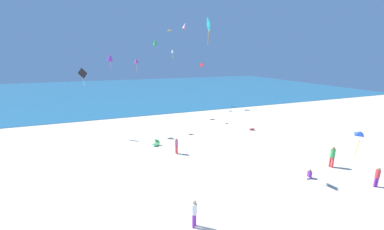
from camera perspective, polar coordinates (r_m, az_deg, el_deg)
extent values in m
plane|color=beige|center=(21.84, -3.15, -9.47)|extent=(120.00, 120.00, 0.00)
cube|color=#236084|center=(65.43, -15.75, 5.83)|extent=(120.00, 60.00, 0.05)
cube|color=#2D9956|center=(23.94, -8.85, -7.03)|extent=(0.74, 0.73, 0.03)
cube|color=#2D9956|center=(24.09, -8.46, -6.33)|extent=(0.51, 0.53, 0.44)
cylinder|color=#B7B7BC|center=(23.71, -8.59, -7.45)|extent=(0.02, 0.02, 0.17)
cylinder|color=#B7B7BC|center=(23.97, -9.55, -7.25)|extent=(0.02, 0.02, 0.17)
cube|color=red|center=(29.55, 14.35, -3.33)|extent=(0.57, 0.46, 0.24)
cube|color=white|center=(29.51, 14.37, -3.08)|extent=(0.58, 0.47, 0.04)
cylinder|color=purple|center=(13.47, 0.74, -24.00)|extent=(0.14, 0.14, 0.77)
cylinder|color=purple|center=(13.35, 0.35, -24.41)|extent=(0.14, 0.14, 0.77)
cylinder|color=white|center=(13.00, 0.56, -21.86)|extent=(0.44, 0.44, 0.58)
sphere|color=tan|center=(12.78, 0.56, -20.45)|extent=(0.21, 0.21, 0.21)
cylinder|color=purple|center=(20.95, 38.37, -12.65)|extent=(0.13, 0.13, 0.72)
cylinder|color=purple|center=(20.85, 38.03, -12.71)|extent=(0.13, 0.13, 0.72)
cylinder|color=red|center=(20.66, 38.46, -11.11)|extent=(0.36, 0.36, 0.54)
sphere|color=#A87A5B|center=(20.53, 38.61, -10.19)|extent=(0.20, 0.20, 0.20)
cylinder|color=red|center=(22.27, 31.03, -9.87)|extent=(0.15, 0.15, 0.87)
cylinder|color=red|center=(22.35, 30.58, -9.73)|extent=(0.15, 0.15, 0.87)
cylinder|color=green|center=(22.04, 31.05, -7.97)|extent=(0.41, 0.41, 0.66)
sphere|color=#A87A5B|center=(21.89, 31.20, -6.90)|extent=(0.24, 0.24, 0.24)
cylinder|color=purple|center=(19.74, 26.66, -12.91)|extent=(0.33, 0.33, 0.50)
sphere|color=#846047|center=(19.59, 26.77, -12.02)|extent=(0.20, 0.20, 0.20)
cube|color=white|center=(19.68, 26.19, -13.51)|extent=(0.37, 0.26, 0.15)
cylinder|color=red|center=(21.87, -3.90, -8.40)|extent=(0.13, 0.13, 0.74)
cylinder|color=red|center=(21.74, -3.67, -8.54)|extent=(0.13, 0.13, 0.74)
cylinder|color=#D8599E|center=(21.57, -3.81, -6.89)|extent=(0.36, 0.36, 0.55)
sphere|color=#A87A5B|center=(21.44, -3.83, -5.97)|extent=(0.20, 0.20, 0.20)
cone|color=#DB3DA8|center=(28.31, -13.42, 12.75)|extent=(0.62, 0.62, 0.56)
cylinder|color=pink|center=(28.33, -13.33, 11.14)|extent=(0.13, 0.08, 1.13)
cone|color=purple|center=(27.71, -19.29, 13.15)|extent=(0.73, 0.91, 0.88)
cylinder|color=pink|center=(27.72, -19.16, 11.53)|extent=(0.04, 0.06, 0.98)
cube|color=red|center=(42.57, 2.36, 12.04)|extent=(0.29, 1.06, 1.08)
cylinder|color=#DB3DA8|center=(42.62, 2.34, 10.76)|extent=(0.09, 0.04, 1.15)
pyramid|color=orange|center=(41.15, -5.55, 19.86)|extent=(0.77, 0.81, 0.25)
cylinder|color=#1EADAD|center=(41.06, -5.53, 18.61)|extent=(0.11, 0.09, 0.91)
cone|color=pink|center=(41.96, -1.76, 20.87)|extent=(1.04, 0.88, 1.09)
cylinder|color=orange|center=(41.87, -1.75, 19.86)|extent=(0.14, 0.04, 0.68)
cube|color=#1EADAD|center=(17.25, 4.01, 21.08)|extent=(0.26, 0.99, 1.00)
cylinder|color=orange|center=(17.16, 3.96, 18.26)|extent=(0.06, 0.05, 0.99)
cone|color=green|center=(35.27, -9.00, 17.06)|extent=(0.74, 0.68, 0.78)
cylinder|color=#1EADAD|center=(35.24, -8.95, 15.96)|extent=(0.10, 0.04, 0.76)
cone|color=white|center=(32.60, -4.78, 15.30)|extent=(0.64, 0.63, 0.56)
cylinder|color=yellow|center=(32.59, -4.75, 14.03)|extent=(0.18, 0.15, 1.02)
pyramid|color=blue|center=(15.02, 35.71, -3.62)|extent=(0.58, 0.46, 0.27)
cylinder|color=yellow|center=(15.27, 35.21, -6.56)|extent=(0.04, 0.15, 0.91)
cube|color=black|center=(27.87, -25.08, 9.17)|extent=(0.99, 0.71, 1.17)
cylinder|color=white|center=(27.94, -24.89, 7.34)|extent=(0.11, 0.19, 0.95)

